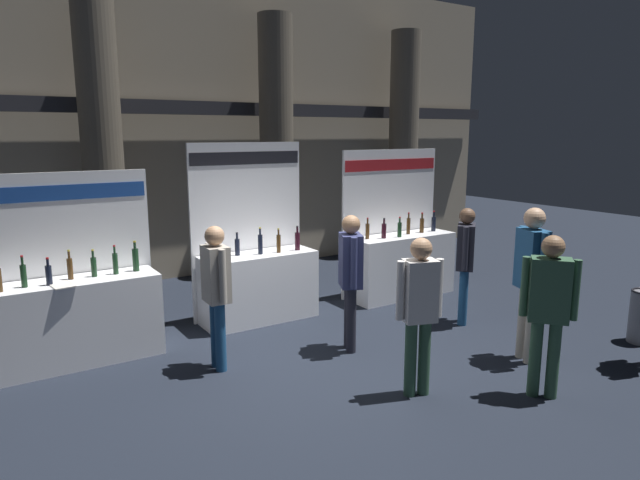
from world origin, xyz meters
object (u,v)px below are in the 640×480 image
Objects in this scene: visitor_0 at (549,302)px; visitor_6 at (216,286)px; exhibitor_booth_1 at (257,278)px; visitor_8 at (419,304)px; exhibitor_booth_0 at (75,313)px; visitor_4 at (350,271)px; visitor_1 at (531,270)px; visitor_7 at (465,255)px; exhibitor_booth_2 at (400,259)px.

visitor_0 reaches higher than visitor_6.
visitor_8 is (0.32, -3.04, 0.36)m from exhibitor_booth_1.
exhibitor_booth_1 is (2.49, 0.21, 0.03)m from exhibitor_booth_0.
exhibitor_booth_1 is 1.49× the size of visitor_4.
visitor_4 is at bearing 79.38° from visitor_6.
visitor_0 is 0.96m from visitor_1.
visitor_0 is 1.02× the size of visitor_7.
visitor_1 reaches higher than visitor_6.
visitor_0 is at bearing -157.41° from visitor_7.
exhibitor_booth_2 is 2.62m from visitor_4.
visitor_0 is (-1.17, -3.61, 0.39)m from exhibitor_booth_2.
exhibitor_booth_2 is at bearing -109.07° from visitor_8.
visitor_1 is 1.71m from visitor_8.
visitor_4 is (-1.58, 1.40, -0.09)m from visitor_1.
exhibitor_booth_0 is at bearing -172.66° from visitor_0.
exhibitor_booth_0 reaches higher than visitor_6.
visitor_0 is 2.27m from visitor_7.
visitor_7 is (-0.16, -1.57, 0.37)m from exhibitor_booth_2.
visitor_4 reaches higher than visitor_0.
visitor_6 reaches higher than visitor_7.
visitor_1 is 2.11m from visitor_4.
visitor_6 is at bearing -162.81° from exhibitor_booth_2.
exhibitor_booth_1 is 1.53× the size of visitor_8.
exhibitor_booth_0 is 1.34× the size of visitor_8.
visitor_8 is at bearing 110.55° from visitor_1.
visitor_6 is at bearing -174.04° from visitor_0.
visitor_1 is 1.39m from visitor_7.
visitor_7 is (4.88, -1.53, 0.40)m from exhibitor_booth_0.
visitor_7 is 2.45m from visitor_8.
visitor_1 is (2.03, -3.08, 0.49)m from exhibitor_booth_1.
visitor_0 is 2.30m from visitor_4.
visitor_6 is at bearing 132.09° from visitor_7.
visitor_1 is at bearing -56.61° from exhibitor_booth_1.
exhibitor_booth_2 is (5.04, 0.04, 0.03)m from exhibitor_booth_0.
visitor_0 reaches higher than visitor_8.
visitor_8 is at bearing -45.29° from exhibitor_booth_0.
exhibitor_booth_2 is 1.44× the size of visitor_6.
visitor_8 is (-2.07, -1.31, -0.01)m from visitor_7.
visitor_1 is 3.64m from visitor_6.
visitor_8 is at bearing -127.86° from exhibitor_booth_2.
visitor_4 is 1.65m from visitor_6.
exhibitor_booth_2 is 2.99m from visitor_1.
exhibitor_booth_0 reaches higher than visitor_0.
exhibitor_booth_0 is 5.13m from visitor_7.
exhibitor_booth_0 is 2.50m from exhibitor_booth_1.
visitor_0 reaches higher than visitor_7.
visitor_8 is (-0.13, -1.37, -0.05)m from visitor_4.
visitor_6 is 1.01× the size of visitor_7.
exhibitor_booth_2 is 3.81m from visitor_0.
exhibitor_booth_1 reaches higher than visitor_1.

